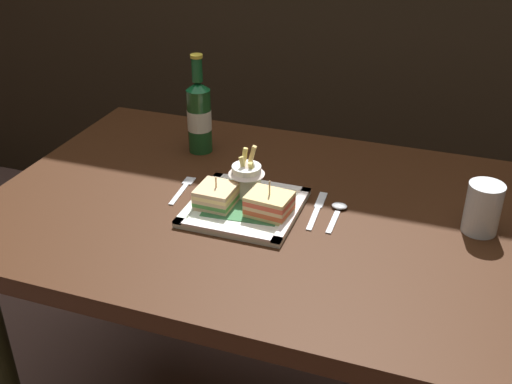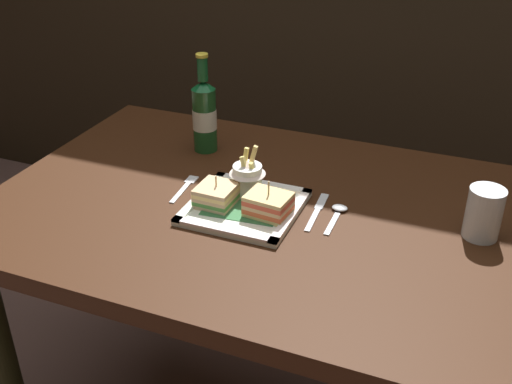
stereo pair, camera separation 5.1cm
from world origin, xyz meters
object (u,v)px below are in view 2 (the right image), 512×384
(dining_table, at_px, (267,252))
(beer_bottle, at_px, (204,114))
(square_plate, at_px, (245,207))
(knife, at_px, (317,210))
(sandwich_half_right, at_px, (268,205))
(fork, at_px, (185,187))
(fries_cup, at_px, (247,174))
(sandwich_half_left, at_px, (217,195))
(spoon, at_px, (338,212))
(water_glass, at_px, (483,217))

(dining_table, xyz_separation_m, beer_bottle, (-0.26, 0.21, 0.23))
(square_plate, relative_size, knife, 1.42)
(sandwich_half_right, height_order, beer_bottle, beer_bottle)
(sandwich_half_right, bearing_deg, fork, 166.70)
(sandwich_half_right, relative_size, fries_cup, 0.88)
(sandwich_half_right, height_order, fries_cup, fries_cup)
(sandwich_half_left, xyz_separation_m, knife, (0.21, 0.07, -0.03))
(spoon, bearing_deg, knife, -174.44)
(sandwich_half_right, bearing_deg, beer_bottle, 136.54)
(dining_table, bearing_deg, beer_bottle, 140.24)
(spoon, bearing_deg, square_plate, -162.60)
(fork, height_order, spoon, spoon)
(sandwich_half_left, height_order, water_glass, water_glass)
(square_plate, xyz_separation_m, fork, (-0.17, 0.04, -0.01))
(knife, bearing_deg, water_glass, 4.61)
(fork, bearing_deg, square_plate, -13.68)
(sandwich_half_right, xyz_separation_m, spoon, (0.13, 0.07, -0.03))
(spoon, bearing_deg, sandwich_half_right, -150.97)
(sandwich_half_left, bearing_deg, dining_table, 26.50)
(sandwich_half_right, bearing_deg, water_glass, 12.82)
(sandwich_half_right, distance_m, water_glass, 0.44)
(spoon, bearing_deg, dining_table, -171.14)
(dining_table, xyz_separation_m, spoon, (0.16, 0.02, 0.13))
(dining_table, distance_m, fries_cup, 0.19)
(water_glass, distance_m, spoon, 0.30)
(knife, bearing_deg, dining_table, -169.82)
(fries_cup, relative_size, spoon, 0.90)
(dining_table, xyz_separation_m, sandwich_half_right, (0.02, -0.05, 0.16))
(fork, bearing_deg, sandwich_half_left, -26.70)
(knife, bearing_deg, fork, -177.21)
(dining_table, distance_m, square_plate, 0.14)
(beer_bottle, xyz_separation_m, water_glass, (0.71, -0.17, -0.05))
(water_glass, xyz_separation_m, fork, (-0.66, -0.04, -0.05))
(sandwich_half_right, bearing_deg, spoon, 29.03)
(sandwich_half_right, height_order, fork, sandwich_half_right)
(sandwich_half_left, distance_m, beer_bottle, 0.32)
(dining_table, distance_m, water_glass, 0.49)
(dining_table, distance_m, sandwich_half_left, 0.19)
(dining_table, bearing_deg, square_plate, -136.93)
(square_plate, xyz_separation_m, beer_bottle, (-0.22, 0.25, 0.09))
(fries_cup, bearing_deg, fork, -175.05)
(square_plate, height_order, fork, square_plate)
(dining_table, bearing_deg, fries_cup, 162.19)
(knife, bearing_deg, square_plate, -159.28)
(dining_table, height_order, sandwich_half_right, sandwich_half_right)
(sandwich_half_right, height_order, spoon, sandwich_half_right)
(square_plate, bearing_deg, sandwich_half_left, -167.78)
(knife, relative_size, spoon, 1.34)
(fries_cup, bearing_deg, water_glass, 3.35)
(fork, distance_m, spoon, 0.37)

